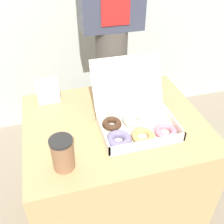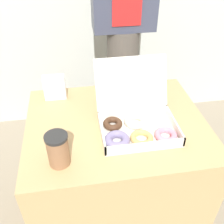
{
  "view_description": "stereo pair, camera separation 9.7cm",
  "coord_description": "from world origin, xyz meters",
  "px_view_note": "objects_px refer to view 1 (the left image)",
  "views": [
    {
      "loc": [
        -0.28,
        -0.95,
        1.53
      ],
      "look_at": [
        -0.03,
        -0.07,
        0.85
      ],
      "focal_mm": 42.0,
      "sensor_mm": 36.0,
      "label": 1
    },
    {
      "loc": [
        -0.18,
        -0.97,
        1.53
      ],
      "look_at": [
        -0.03,
        -0.07,
        0.85
      ],
      "focal_mm": 42.0,
      "sensor_mm": 36.0,
      "label": 2
    }
  ],
  "objects_px": {
    "coffee_cup": "(63,154)",
    "napkin_holder": "(48,91)",
    "donut_box": "(134,121)",
    "person_customer": "(111,22)"
  },
  "relations": [
    {
      "from": "coffee_cup",
      "to": "napkin_holder",
      "type": "height_order",
      "value": "coffee_cup"
    },
    {
      "from": "donut_box",
      "to": "napkin_holder",
      "type": "relative_size",
      "value": 2.9
    },
    {
      "from": "person_customer",
      "to": "napkin_holder",
      "type": "bearing_deg",
      "value": -143.7
    },
    {
      "from": "coffee_cup",
      "to": "napkin_holder",
      "type": "bearing_deg",
      "value": 92.34
    },
    {
      "from": "donut_box",
      "to": "coffee_cup",
      "type": "bearing_deg",
      "value": -156.45
    },
    {
      "from": "napkin_holder",
      "to": "person_customer",
      "type": "distance_m",
      "value": 0.58
    },
    {
      "from": "donut_box",
      "to": "napkin_holder",
      "type": "bearing_deg",
      "value": 137.18
    },
    {
      "from": "donut_box",
      "to": "napkin_holder",
      "type": "height_order",
      "value": "donut_box"
    },
    {
      "from": "coffee_cup",
      "to": "napkin_holder",
      "type": "distance_m",
      "value": 0.48
    },
    {
      "from": "napkin_holder",
      "to": "person_customer",
      "type": "relative_size",
      "value": 0.07
    }
  ]
}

